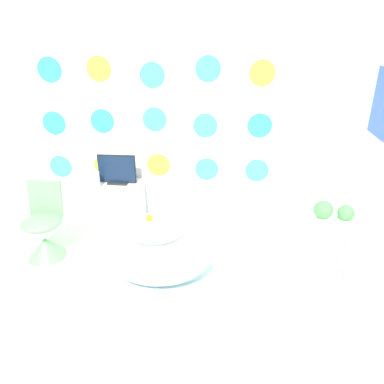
# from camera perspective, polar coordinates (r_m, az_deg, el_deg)

# --- Properties ---
(ground_plane) EXTENTS (12.00, 12.00, 0.00)m
(ground_plane) POSITION_cam_1_polar(r_m,az_deg,el_deg) (2.98, -12.11, -21.77)
(ground_plane) COLOR silver
(wall_back_dotted) EXTENTS (4.96, 0.05, 2.60)m
(wall_back_dotted) POSITION_cam_1_polar(r_m,az_deg,el_deg) (4.10, -5.82, 12.87)
(wall_back_dotted) COLOR white
(wall_back_dotted) RESTS_ON ground_plane
(rug) EXTENTS (0.98, 0.82, 0.01)m
(rug) POSITION_cam_1_polar(r_m,az_deg,el_deg) (3.38, -5.26, -14.53)
(rug) COLOR silver
(rug) RESTS_ON ground_plane
(bathtub) EXTENTS (0.96, 0.64, 0.55)m
(bathtub) POSITION_cam_1_polar(r_m,az_deg,el_deg) (3.35, -5.40, -9.11)
(bathtub) COLOR white
(bathtub) RESTS_ON ground_plane
(rubber_duck) EXTENTS (0.06, 0.07, 0.07)m
(rubber_duck) POSITION_cam_1_polar(r_m,az_deg,el_deg) (3.26, -6.56, -3.91)
(rubber_duck) COLOR yellow
(rubber_duck) RESTS_ON bathtub
(chair) EXTENTS (0.39, 0.39, 0.75)m
(chair) POSITION_cam_1_polar(r_m,az_deg,el_deg) (3.92, -21.58, -5.94)
(chair) COLOR #66C166
(chair) RESTS_ON ground_plane
(tv_cabinet) EXTENTS (0.52, 0.35, 0.48)m
(tv_cabinet) POSITION_cam_1_polar(r_m,az_deg,el_deg) (4.33, -10.93, -1.63)
(tv_cabinet) COLOR silver
(tv_cabinet) RESTS_ON ground_plane
(tv) EXTENTS (0.42, 0.12, 0.33)m
(tv) POSITION_cam_1_polar(r_m,az_deg,el_deg) (4.18, -11.35, 3.18)
(tv) COLOR black
(tv) RESTS_ON tv_cabinet
(vase) EXTENTS (0.08, 0.08, 0.20)m
(vase) POSITION_cam_1_polar(r_m,az_deg,el_deg) (4.16, -14.40, 1.89)
(vase) COLOR white
(vase) RESTS_ON tv_cabinet
(side_table) EXTENTS (0.40, 0.34, 0.54)m
(side_table) POSITION_cam_1_polar(r_m,az_deg,el_deg) (3.46, 20.21, -6.65)
(side_table) COLOR silver
(side_table) RESTS_ON ground_plane
(potted_plant_left) EXTENTS (0.16, 0.16, 0.24)m
(potted_plant_left) POSITION_cam_1_polar(r_m,az_deg,el_deg) (3.32, 19.33, -2.84)
(potted_plant_left) COLOR white
(potted_plant_left) RESTS_ON side_table
(potted_plant_right) EXTENTS (0.14, 0.14, 0.21)m
(potted_plant_right) POSITION_cam_1_polar(r_m,az_deg,el_deg) (3.37, 22.31, -3.51)
(potted_plant_right) COLOR white
(potted_plant_right) RESTS_ON side_table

